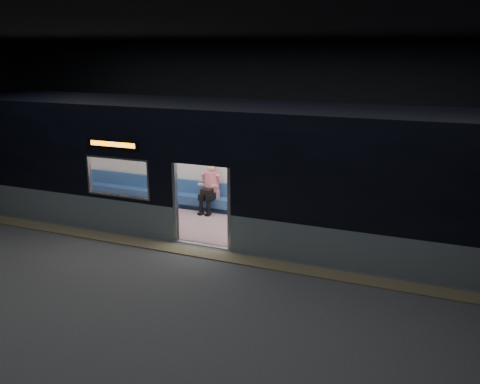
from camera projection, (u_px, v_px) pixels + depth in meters
The scene contains 7 objects.
station_floor at pixel (182, 261), 11.69m from camera, with size 24.00×14.00×0.01m, color #47494C.
station_envelope at pixel (177, 100), 10.69m from camera, with size 24.00×14.00×5.00m.
tactile_strip at pixel (194, 252), 12.17m from camera, with size 22.80×0.50×0.03m, color #8C7F59.
metro_car at pixel (227, 161), 13.45m from camera, with size 18.00×3.04×3.35m.
passenger at pixel (211, 185), 14.97m from camera, with size 0.44×0.76×1.48m.
handbag at pixel (207, 191), 14.78m from camera, with size 0.31×0.27×0.16m, color black.
transit_map at pixel (345, 173), 13.64m from camera, with size 1.01×0.03×0.66m, color white.
Camera 1 is at (5.37, -9.48, 4.70)m, focal length 38.00 mm.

